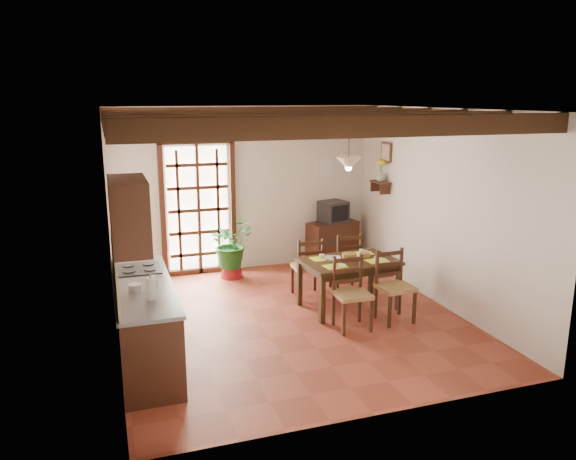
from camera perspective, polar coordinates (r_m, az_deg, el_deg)
name	(u,v)px	position (r m, az deg, el deg)	size (l,w,h in m)	color
ground_plane	(290,319)	(7.73, 0.24, -9.03)	(5.00, 5.00, 0.00)	brown
room_shell	(290,187)	(7.24, 0.25, 4.38)	(4.52, 5.02, 2.81)	silver
ceiling_beams	(291,118)	(7.15, 0.26, 11.31)	(4.50, 4.34, 0.20)	black
french_door	(198,205)	(9.50, -9.11, 2.48)	(1.26, 0.11, 2.32)	white
kitchen_counter	(145,321)	(6.66, -14.37, -8.91)	(0.64, 2.25, 1.38)	#341A10
upper_cabinet	(129,215)	(5.58, -15.85, 1.48)	(0.35, 0.80, 0.70)	#341A10
range_hood	(126,204)	(6.83, -16.14, 2.60)	(0.38, 0.60, 0.54)	white
counter_items	(141,278)	(6.58, -14.67, -4.69)	(0.50, 1.43, 0.25)	black
dining_table	(349,266)	(7.98, 6.21, -3.65)	(1.38, 0.95, 0.71)	#312010
chair_near_left	(352,307)	(7.38, 6.48, -7.76)	(0.45, 0.43, 0.95)	#9C7742
chair_near_right	(394,299)	(7.71, 10.75, -6.95)	(0.47, 0.45, 0.96)	#9C7742
chair_far_left	(307,278)	(8.50, 1.99, -4.85)	(0.44, 0.42, 0.92)	#9C7742
chair_far_right	(346,272)	(8.79, 5.87, -4.27)	(0.46, 0.44, 0.94)	#9C7742
table_setting	(349,260)	(7.96, 6.22, -3.09)	(0.96, 0.64, 0.09)	#FBFF28
table_bowl	(333,259)	(7.88, 4.58, -2.95)	(0.22, 0.22, 0.05)	white
sideboard	(333,243)	(10.11, 4.54, -1.32)	(0.91, 0.41, 0.77)	#341A10
crt_tv	(333,212)	(9.98, 4.62, 1.88)	(0.53, 0.51, 0.38)	black
fuse_box	(325,166)	(10.07, 3.83, 6.54)	(0.25, 0.03, 0.32)	white
plant_pot	(232,271)	(9.45, -5.74, -4.15)	(0.39, 0.39, 0.24)	maroon
potted_plant	(231,244)	(9.32, -5.80, -1.45)	(1.92, 1.65, 2.14)	#144C19
wall_shelf	(380,184)	(9.58, 9.37, 4.59)	(0.20, 0.42, 0.20)	#341A10
shelf_vase	(381,176)	(9.56, 9.40, 5.41)	(0.15, 0.15, 0.15)	#B2BFB2
shelf_flowers	(381,164)	(9.53, 9.45, 6.65)	(0.14, 0.14, 0.36)	#FBFF28
framed_picture	(386,152)	(9.55, 9.94, 7.81)	(0.03, 0.32, 0.32)	brown
pendant_lamp	(349,162)	(7.77, 6.17, 6.88)	(0.36, 0.36, 0.84)	black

